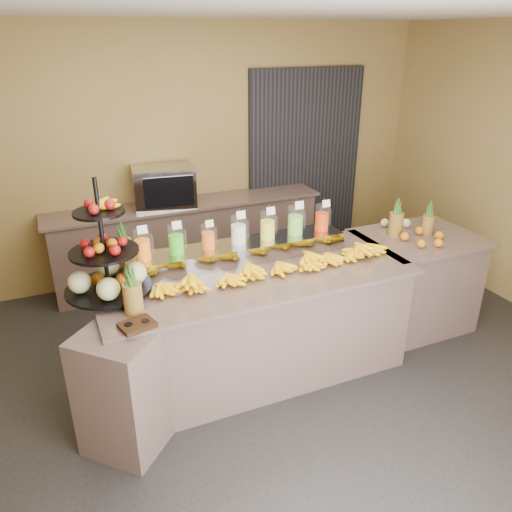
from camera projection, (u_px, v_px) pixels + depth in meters
ground at (271, 390)px, 4.06m from camera, size 6.00×6.00×0.00m
room_envelope at (254, 139)px, 4.02m from camera, size 6.04×5.02×2.82m
buffet_counter at (246, 329)px, 4.04m from camera, size 2.75×1.25×0.93m
right_counter at (413, 281)px, 4.82m from camera, size 1.08×0.88×0.93m
back_ledge at (189, 241)px, 5.75m from camera, size 3.10×0.55×0.93m
pitcher_tray at (239, 252)px, 4.12m from camera, size 1.85×0.30×0.15m
juice_pitcher_orange_a at (143, 247)px, 3.76m from camera, size 0.13×0.13×0.30m
juice_pitcher_green at (176, 242)px, 3.86m from camera, size 0.12×0.13×0.30m
juice_pitcher_orange_b at (208, 238)px, 3.96m from camera, size 0.11×0.11×0.27m
juice_pitcher_milk at (239, 232)px, 4.05m from camera, size 0.13×0.13×0.31m
juice_pitcher_lemon at (268, 227)px, 4.14m from camera, size 0.13×0.13×0.31m
juice_pitcher_lime at (295, 222)px, 4.23m from camera, size 0.13×0.14×0.32m
juice_pitcher_orange_c at (322, 219)px, 4.33m from camera, size 0.12×0.13×0.30m
banana_heap at (277, 263)px, 3.93m from camera, size 2.05×0.19×0.17m
fruit_stand at (112, 266)px, 3.53m from camera, size 0.65×0.65×0.87m
condiment_caddy at (137, 325)px, 3.19m from camera, size 0.25×0.21×0.03m
pineapple_left_a at (133, 295)px, 3.31m from camera, size 0.13×0.13×0.38m
pineapple_left_b at (124, 250)px, 3.95m from camera, size 0.13×0.13×0.41m
right_fruit_pile at (416, 231)px, 4.57m from camera, size 0.41×0.39×0.22m
oven_warmer at (164, 186)px, 5.38m from camera, size 0.70×0.53×0.43m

